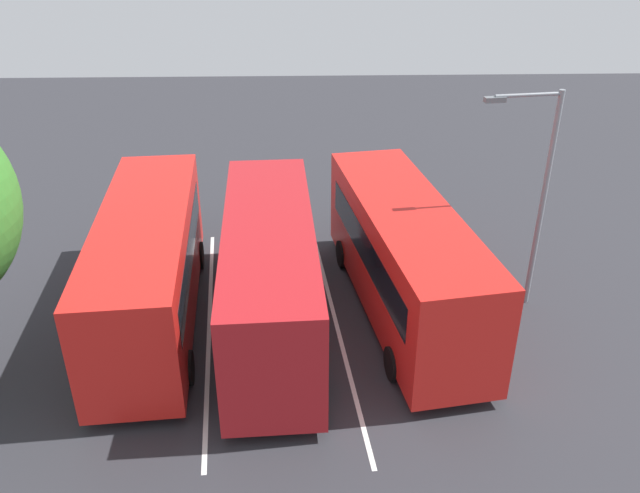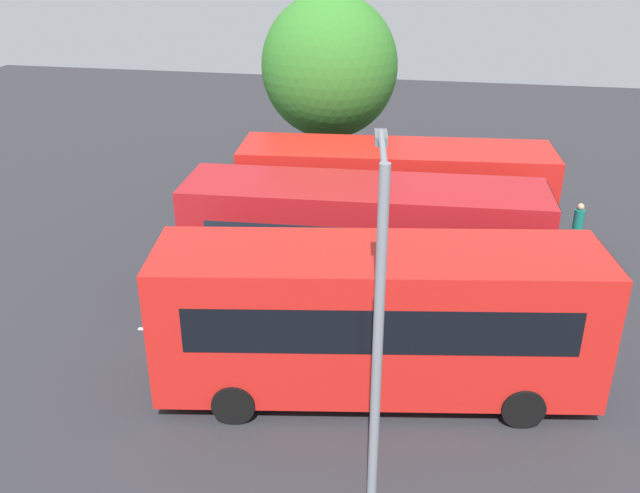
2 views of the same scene
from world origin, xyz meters
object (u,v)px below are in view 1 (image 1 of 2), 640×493
bus_far_left (404,256)px  street_lamp (538,188)px  bus_center_left (270,272)px  pedestrian (155,209)px  bus_center_right (148,264)px

bus_far_left → street_lamp: (0.31, -3.70, 1.97)m
bus_center_left → pedestrian: (6.20, 4.48, -0.91)m
pedestrian → bus_center_right: bearing=36.2°
bus_far_left → pedestrian: 9.98m
pedestrian → street_lamp: size_ratio=0.25×
pedestrian → street_lamp: bearing=93.1°
bus_center_left → street_lamp: street_lamp is taller
bus_far_left → bus_center_left: same height
bus_center_left → bus_far_left: bearing=-81.2°
pedestrian → bus_center_left: bearing=61.9°
pedestrian → bus_far_left: bearing=83.1°
bus_far_left → bus_center_right: bearing=82.9°
bus_center_left → street_lamp: size_ratio=1.44×
bus_far_left → street_lamp: bearing=-94.4°
bus_far_left → pedestrian: bus_far_left is taller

